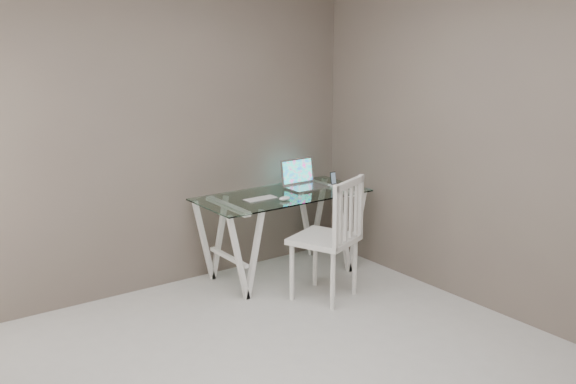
# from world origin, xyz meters

# --- Properties ---
(room) EXTENTS (4.50, 4.52, 2.71)m
(room) POSITION_xyz_m (-0.06, 0.02, 1.72)
(room) COLOR #BBB8B3
(room) RESTS_ON ground
(desk) EXTENTS (1.50, 0.70, 0.75)m
(desk) POSITION_xyz_m (1.10, 1.84, 0.38)
(desk) COLOR silver
(desk) RESTS_ON ground
(chair) EXTENTS (0.61, 0.61, 1.02)m
(chair) POSITION_xyz_m (1.12, 1.15, 0.56)
(chair) COLOR silver
(chair) RESTS_ON ground
(laptop) EXTENTS (0.35, 0.28, 0.25)m
(laptop) POSITION_xyz_m (1.41, 1.95, 0.81)
(laptop) COLOR #B9B8BD
(laptop) RESTS_ON desk
(keyboard) EXTENTS (0.30, 0.13, 0.01)m
(keyboard) POSITION_xyz_m (0.85, 1.80, 0.75)
(keyboard) COLOR silver
(keyboard) RESTS_ON desk
(mouse) EXTENTS (0.10, 0.06, 0.03)m
(mouse) POSITION_xyz_m (1.00, 1.66, 0.76)
(mouse) COLOR white
(mouse) RESTS_ON desk
(phone_dock) EXTENTS (0.07, 0.07, 0.13)m
(phone_dock) POSITION_xyz_m (1.66, 1.81, 0.78)
(phone_dock) COLOR white
(phone_dock) RESTS_ON desk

